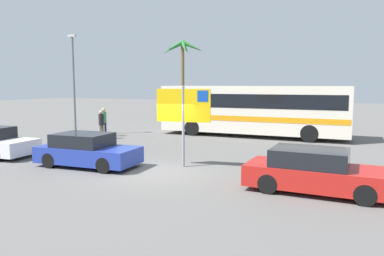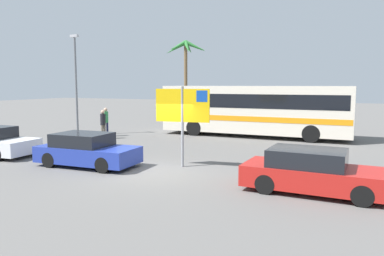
# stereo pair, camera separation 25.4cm
# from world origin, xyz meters

# --- Properties ---
(ground) EXTENTS (120.00, 120.00, 0.00)m
(ground) POSITION_xyz_m (0.00, 0.00, 0.00)
(ground) COLOR #605E5B
(bus_front_coach) EXTENTS (11.65, 2.61, 3.17)m
(bus_front_coach) POSITION_xyz_m (1.12, 10.94, 1.78)
(bus_front_coach) COLOR silver
(bus_front_coach) RESTS_ON ground
(ferry_sign) EXTENTS (2.19, 0.34, 3.20)m
(ferry_sign) POSITION_xyz_m (0.85, 1.21, 2.33)
(ferry_sign) COLOR gray
(ferry_sign) RESTS_ON ground
(car_red) EXTENTS (4.34, 1.93, 1.32)m
(car_red) POSITION_xyz_m (5.95, -0.39, 0.64)
(car_red) COLOR red
(car_red) RESTS_ON ground
(car_blue) EXTENTS (4.14, 1.94, 1.32)m
(car_blue) POSITION_xyz_m (-2.79, -0.24, 0.64)
(car_blue) COLOR #23389E
(car_blue) RESTS_ON ground
(pedestrian_near_sign) EXTENTS (0.32, 0.32, 1.81)m
(pedestrian_near_sign) POSITION_xyz_m (-7.43, 7.12, 1.08)
(pedestrian_near_sign) COLOR #1E2347
(pedestrian_near_sign) RESTS_ON ground
(pedestrian_crossing_lot) EXTENTS (0.32, 0.32, 1.75)m
(pedestrian_crossing_lot) POSITION_xyz_m (-6.89, 6.14, 1.03)
(pedestrian_crossing_lot) COLOR #706656
(pedestrian_crossing_lot) RESTS_ON ground
(lamp_post_right_side) EXTENTS (0.56, 0.20, 6.40)m
(lamp_post_right_side) POSITION_xyz_m (-9.48, 6.86, 3.52)
(lamp_post_right_side) COLOR slate
(lamp_post_right_side) RESTS_ON ground
(palm_tree_seaside) EXTENTS (4.21, 4.14, 7.50)m
(palm_tree_seaside) POSITION_xyz_m (-8.31, 20.87, 6.20)
(palm_tree_seaside) COLOR brown
(palm_tree_seaside) RESTS_ON ground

